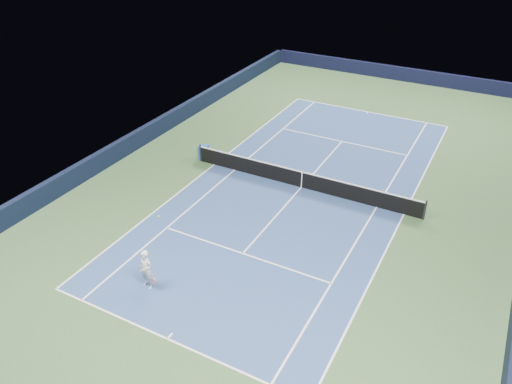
% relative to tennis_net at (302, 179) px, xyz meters
% --- Properties ---
extents(ground, '(40.00, 40.00, 0.00)m').
position_rel_tennis_net_xyz_m(ground, '(0.00, 0.00, -0.50)').
color(ground, '#314F2B').
rests_on(ground, ground).
extents(wall_far, '(22.00, 0.35, 1.10)m').
position_rel_tennis_net_xyz_m(wall_far, '(0.00, 19.82, 0.05)').
color(wall_far, black).
rests_on(wall_far, ground).
extents(wall_left, '(0.35, 40.00, 1.10)m').
position_rel_tennis_net_xyz_m(wall_left, '(-10.82, 0.00, 0.05)').
color(wall_left, black).
rests_on(wall_left, ground).
extents(court_surface, '(10.97, 23.77, 0.01)m').
position_rel_tennis_net_xyz_m(court_surface, '(0.00, 0.00, -0.50)').
color(court_surface, navy).
rests_on(court_surface, ground).
extents(baseline_far, '(10.97, 0.08, 0.00)m').
position_rel_tennis_net_xyz_m(baseline_far, '(0.00, 11.88, -0.50)').
color(baseline_far, white).
rests_on(baseline_far, ground).
extents(baseline_near, '(10.97, 0.08, 0.00)m').
position_rel_tennis_net_xyz_m(baseline_near, '(0.00, -11.88, -0.50)').
color(baseline_near, white).
rests_on(baseline_near, ground).
extents(sideline_doubles_right, '(0.08, 23.77, 0.00)m').
position_rel_tennis_net_xyz_m(sideline_doubles_right, '(5.49, 0.00, -0.50)').
color(sideline_doubles_right, white).
rests_on(sideline_doubles_right, ground).
extents(sideline_doubles_left, '(0.08, 23.77, 0.00)m').
position_rel_tennis_net_xyz_m(sideline_doubles_left, '(-5.49, 0.00, -0.50)').
color(sideline_doubles_left, white).
rests_on(sideline_doubles_left, ground).
extents(sideline_singles_right, '(0.08, 23.77, 0.00)m').
position_rel_tennis_net_xyz_m(sideline_singles_right, '(4.12, 0.00, -0.50)').
color(sideline_singles_right, white).
rests_on(sideline_singles_right, ground).
extents(sideline_singles_left, '(0.08, 23.77, 0.00)m').
position_rel_tennis_net_xyz_m(sideline_singles_left, '(-4.12, 0.00, -0.50)').
color(sideline_singles_left, white).
rests_on(sideline_singles_left, ground).
extents(service_line_far, '(8.23, 0.08, 0.00)m').
position_rel_tennis_net_xyz_m(service_line_far, '(0.00, 6.40, -0.50)').
color(service_line_far, white).
rests_on(service_line_far, ground).
extents(service_line_near, '(8.23, 0.08, 0.00)m').
position_rel_tennis_net_xyz_m(service_line_near, '(0.00, -6.40, -0.50)').
color(service_line_near, white).
rests_on(service_line_near, ground).
extents(center_service_line, '(0.08, 12.80, 0.00)m').
position_rel_tennis_net_xyz_m(center_service_line, '(0.00, 0.00, -0.50)').
color(center_service_line, white).
rests_on(center_service_line, ground).
extents(center_mark_far, '(0.08, 0.30, 0.00)m').
position_rel_tennis_net_xyz_m(center_mark_far, '(0.00, 11.73, -0.50)').
color(center_mark_far, white).
rests_on(center_mark_far, ground).
extents(center_mark_near, '(0.08, 0.30, 0.00)m').
position_rel_tennis_net_xyz_m(center_mark_near, '(0.00, -11.73, -0.50)').
color(center_mark_near, white).
rests_on(center_mark_near, ground).
extents(tennis_net, '(12.90, 0.10, 1.07)m').
position_rel_tennis_net_xyz_m(tennis_net, '(0.00, 0.00, 0.00)').
color(tennis_net, black).
rests_on(tennis_net, ground).
extents(sponsor_cube, '(0.62, 0.55, 0.85)m').
position_rel_tennis_net_xyz_m(sponsor_cube, '(-6.40, 0.29, -0.08)').
color(sponsor_cube, blue).
rests_on(sponsor_cube, ground).
extents(tennis_player, '(0.81, 1.27, 2.86)m').
position_rel_tennis_net_xyz_m(tennis_player, '(-2.33, -10.01, 0.37)').
color(tennis_player, white).
rests_on(tennis_player, ground).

